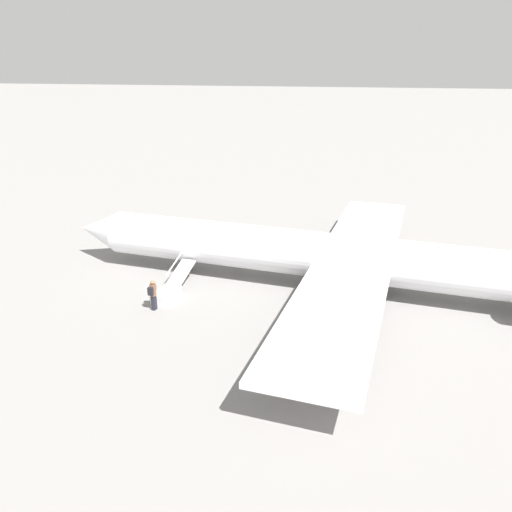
% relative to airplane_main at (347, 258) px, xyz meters
% --- Properties ---
extents(ground_plane, '(600.00, 600.00, 0.00)m').
position_rel_airplane_main_xyz_m(ground_plane, '(1.02, -0.05, -2.12)').
color(ground_plane, gray).
extents(airplane_main, '(34.91, 26.67, 7.11)m').
position_rel_airplane_main_xyz_m(airplane_main, '(0.00, 0.00, 0.00)').
color(airplane_main, silver).
rests_on(airplane_main, ground).
extents(boarding_stairs, '(1.19, 4.06, 1.75)m').
position_rel_airplane_main_xyz_m(boarding_stairs, '(9.70, 3.44, -1.74)').
color(boarding_stairs, silver).
rests_on(boarding_stairs, ground).
extents(passenger, '(0.36, 0.55, 1.74)m').
position_rel_airplane_main_xyz_m(passenger, '(9.77, 5.28, -1.12)').
color(passenger, '#23232D').
rests_on(passenger, ground).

